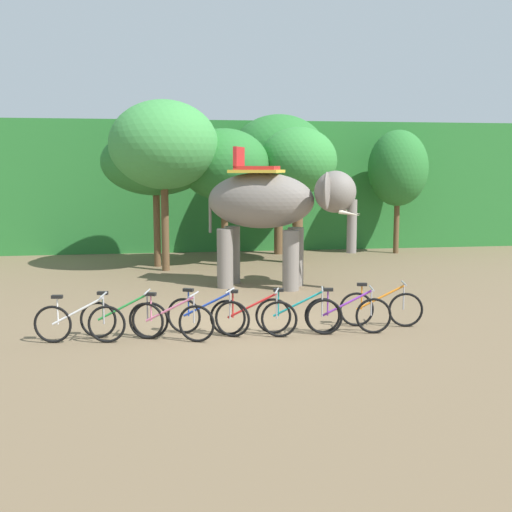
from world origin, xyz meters
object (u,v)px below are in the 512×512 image
bike_orange (381,308)px  elephant (273,206)px  tree_right (156,162)px  tree_far_right (224,165)px  bike_teal (299,315)px  tree_left (298,162)px  bike_white (79,323)px  bike_blue (208,316)px  tree_center_left (398,168)px  bike_purple (348,314)px  bike_pink (171,321)px  bike_green (124,318)px  tree_center (164,145)px  tree_center_right (279,153)px  bike_red (253,317)px

bike_orange → elephant: bearing=106.0°
tree_right → tree_far_right: 2.21m
elephant → bike_teal: elephant is taller
tree_left → tree_right: bearing=-179.9°
tree_left → bike_white: size_ratio=2.69×
tree_left → bike_blue: (-3.84, -9.21, -3.02)m
tree_far_right → bike_white: size_ratio=2.64×
tree_left → bike_blue: tree_left is taller
tree_far_right → tree_center_left: 7.10m
bike_teal → bike_purple: bearing=-5.3°
bike_purple → bike_orange: 0.94m
elephant → bike_pink: 6.24m
bike_green → bike_orange: bearing=1.3°
bike_white → bike_blue: 2.41m
tree_far_right → bike_orange: tree_far_right is taller
tree_far_right → bike_teal: tree_far_right is taller
tree_far_right → bike_purple: tree_far_right is taller
tree_far_right → elephant: size_ratio=1.07×
bike_purple → bike_white: bearing=178.9°
elephant → bike_white: 7.11m
tree_left → bike_pink: size_ratio=2.85×
bike_purple → bike_orange: bearing=27.4°
bike_blue → bike_teal: 1.77m
tree_left → elephant: (-1.65, -4.30, -1.20)m
elephant → tree_right: bearing=125.5°
tree_center → elephant: bearing=-49.9°
tree_center_right → bike_blue: tree_center_right is taller
bike_white → tree_right: bearing=80.7°
tree_left → bike_teal: size_ratio=2.73×
tree_center → bike_blue: (0.62, -8.26, -3.52)m
bike_pink → bike_blue: size_ratio=1.02×
bike_pink → bike_orange: bearing=5.8°
tree_center → bike_teal: 9.47m
tree_center → bike_purple: 9.83m
bike_green → bike_teal: (3.36, -0.22, 0.00)m
tree_center → bike_green: bearing=-96.8°
bike_white → bike_purple: bearing=-1.1°
bike_red → bike_teal: size_ratio=0.99×
tree_center_left → bike_green: size_ratio=2.73×
bike_purple → bike_pink: bearing=-179.9°
tree_left → bike_teal: tree_left is taller
tree_far_right → tree_center_left: (6.75, 2.18, -0.12)m
tree_center_right → bike_blue: (-3.65, -11.63, -3.35)m
elephant → tree_center_left: bearing=46.6°
tree_center_left → bike_blue: 14.06m
tree_center_left → bike_red: 13.77m
tree_center_right → bike_orange: (-0.09, -11.49, -3.35)m
tree_center → tree_center_right: (4.27, 3.37, -0.17)m
tree_center_left → bike_teal: size_ratio=2.75×
tree_right → bike_red: 10.05m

